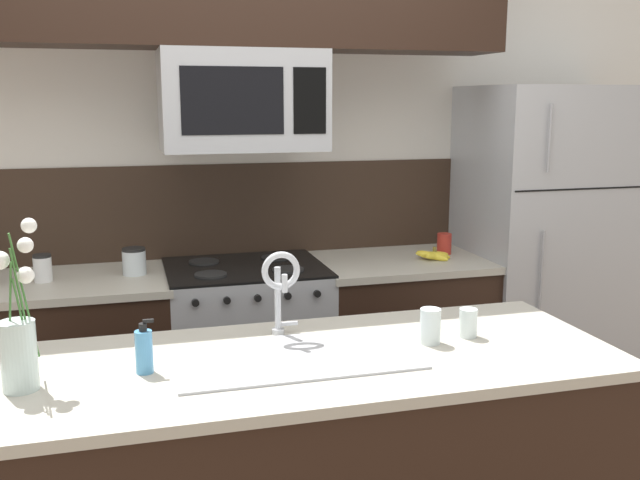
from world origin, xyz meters
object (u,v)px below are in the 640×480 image
(stove_range, at_px, (247,356))
(flower_vase, at_px, (19,345))
(storage_jar_short, at_px, (43,268))
(banana_bunch, at_px, (434,255))
(dish_soap_bottle, at_px, (144,351))
(coffee_tin, at_px, (444,244))
(drinking_glass, at_px, (430,326))
(storage_jar_squat, at_px, (134,261))
(microwave, at_px, (242,101))
(refrigerator, at_px, (546,252))
(spare_glass, at_px, (468,323))
(sink_faucet, at_px, (280,282))

(stove_range, distance_m, flower_vase, 1.64)
(storage_jar_short, distance_m, banana_bunch, 1.89)
(dish_soap_bottle, bearing_deg, coffee_tin, 39.26)
(flower_vase, bearing_deg, drinking_glass, 2.06)
(storage_jar_squat, distance_m, coffee_tin, 1.59)
(microwave, height_order, refrigerator, microwave)
(storage_jar_short, bearing_deg, refrigerator, 0.52)
(coffee_tin, bearing_deg, spare_glass, -111.87)
(sink_faucet, height_order, spare_glass, sink_faucet)
(storage_jar_squat, bearing_deg, stove_range, -2.70)
(sink_faucet, relative_size, spare_glass, 3.08)
(drinking_glass, bearing_deg, storage_jar_short, 137.24)
(sink_faucet, bearing_deg, storage_jar_squat, 113.40)
(drinking_glass, distance_m, spare_glass, 0.16)
(microwave, height_order, drinking_glass, microwave)
(microwave, height_order, storage_jar_short, microwave)
(microwave, relative_size, refrigerator, 0.42)
(sink_faucet, distance_m, drinking_glass, 0.52)
(sink_faucet, bearing_deg, spare_glass, -14.50)
(stove_range, xyz_separation_m, drinking_glass, (0.42, -1.24, 0.51))
(stove_range, xyz_separation_m, microwave, (0.00, -0.02, 1.25))
(sink_faucet, bearing_deg, storage_jar_short, 129.57)
(stove_range, bearing_deg, microwave, -89.84)
(refrigerator, relative_size, spare_glass, 17.95)
(stove_range, height_order, coffee_tin, coffee_tin)
(banana_bunch, bearing_deg, stove_range, 176.46)
(storage_jar_short, height_order, sink_faucet, sink_faucet)
(storage_jar_squat, xyz_separation_m, dish_soap_bottle, (0.00, -1.27, 0.01))
(spare_glass, bearing_deg, flower_vase, -177.08)
(drinking_glass, bearing_deg, spare_glass, 9.94)
(stove_range, distance_m, sink_faucet, 1.23)
(sink_faucet, bearing_deg, coffee_tin, 44.21)
(storage_jar_squat, relative_size, coffee_tin, 1.14)
(refrigerator, relative_size, dish_soap_bottle, 10.82)
(refrigerator, relative_size, flower_vase, 3.75)
(refrigerator, relative_size, storage_jar_short, 14.34)
(sink_faucet, relative_size, dish_soap_bottle, 1.85)
(refrigerator, distance_m, coffee_tin, 0.60)
(stove_range, height_order, flower_vase, flower_vase)
(storage_jar_squat, distance_m, dish_soap_bottle, 1.27)
(coffee_tin, height_order, spare_glass, coffee_tin)
(drinking_glass, relative_size, spare_glass, 1.20)
(storage_jar_short, height_order, drinking_glass, storage_jar_short)
(storage_jar_squat, relative_size, banana_bunch, 0.66)
(storage_jar_short, xyz_separation_m, sink_faucet, (0.86, -1.04, 0.14))
(dish_soap_bottle, bearing_deg, refrigerator, 30.13)
(drinking_glass, bearing_deg, refrigerator, 44.99)
(microwave, height_order, storage_jar_squat, microwave)
(microwave, xyz_separation_m, spare_glass, (0.57, -1.19, -0.75))
(storage_jar_short, bearing_deg, microwave, -1.09)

